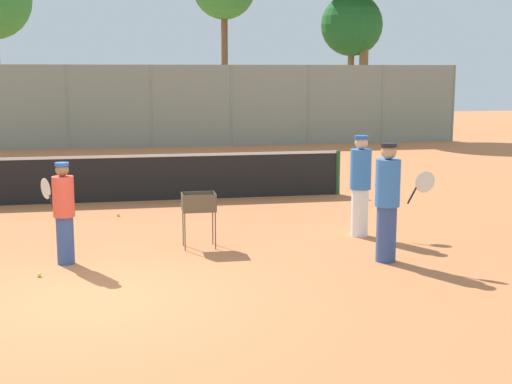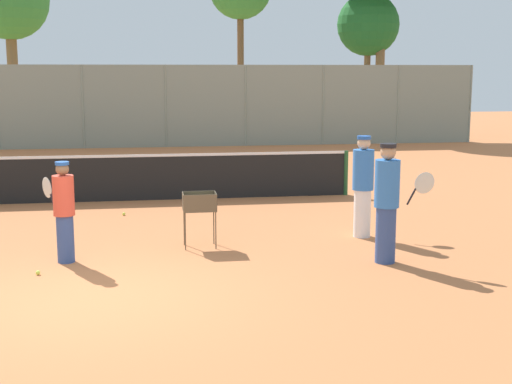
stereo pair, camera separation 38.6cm
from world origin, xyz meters
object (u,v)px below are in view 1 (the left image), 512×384
player_yellow_shirt (361,184)px  tennis_net (105,178)px  player_red_cap (388,201)px  ball_cart (199,207)px  parked_car (250,124)px  player_white_outfit (64,212)px

player_yellow_shirt → tennis_net: bearing=126.7°
player_red_cap → player_yellow_shirt: (0.16, 1.75, -0.02)m
player_yellow_shirt → player_red_cap: bearing=-105.5°
tennis_net → player_red_cap: (4.43, -6.06, 0.41)m
ball_cart → player_yellow_shirt: bearing=6.0°
player_red_cap → parked_car: size_ratio=0.44×
ball_cart → parked_car: size_ratio=0.22×
player_red_cap → parked_car: (1.50, 20.31, -0.31)m
player_yellow_shirt → player_white_outfit: bearing=-179.6°
ball_cart → player_red_cap: bearing=-27.2°
player_red_cap → parked_car: 20.37m
player_white_outfit → player_red_cap: (4.94, -0.80, 0.14)m
player_white_outfit → player_yellow_shirt: bearing=-114.8°
player_white_outfit → parked_car: bearing=-53.7°
tennis_net → ball_cart: (1.64, -4.62, 0.15)m
player_white_outfit → parked_car: size_ratio=0.38×
player_red_cap → ball_cart: (-2.79, 1.43, -0.26)m
player_white_outfit → player_red_cap: size_ratio=0.85×
tennis_net → parked_car: size_ratio=2.65×
tennis_net → player_yellow_shirt: size_ratio=6.09×
player_yellow_shirt → ball_cart: (-2.95, -0.31, -0.24)m
player_red_cap → player_yellow_shirt: size_ratio=1.02×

